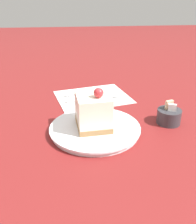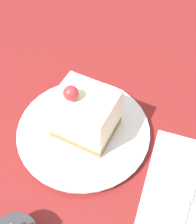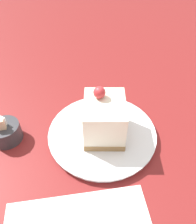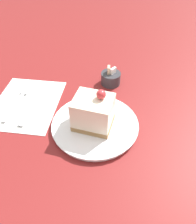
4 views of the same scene
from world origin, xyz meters
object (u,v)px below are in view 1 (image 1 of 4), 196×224
at_px(knife, 90,99).
at_px(fork, 95,93).
at_px(plate, 95,129).
at_px(cake_slice, 93,111).
at_px(sugar_bowl, 169,116).

bearing_deg(knife, fork, 149.71).
relative_size(plate, knife, 1.21).
bearing_deg(fork, plate, -14.93).
bearing_deg(knife, cake_slice, -11.42).
distance_m(plate, knife, 0.19).
xyz_separation_m(cake_slice, knife, (-0.19, 0.01, -0.05)).
relative_size(cake_slice, knife, 0.57).
height_order(plate, knife, plate).
relative_size(cake_slice, fork, 0.61).
relative_size(plate, sugar_bowl, 3.61).
height_order(plate, cake_slice, cake_slice).
bearing_deg(cake_slice, sugar_bowl, 91.33).
relative_size(plate, cake_slice, 2.13).
bearing_deg(plate, fork, 174.29).
bearing_deg(fork, sugar_bowl, 28.04).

